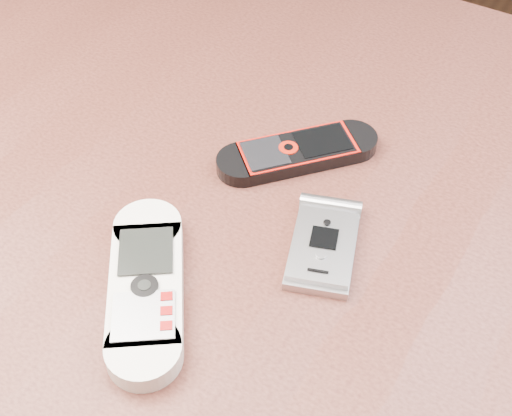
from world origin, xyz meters
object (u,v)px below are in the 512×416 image
object	(u,v)px
table	(251,291)
nokia_white	(146,286)
motorola_razr	(323,246)
nokia_black_red	(298,152)

from	to	relation	value
table	nokia_white	distance (m)	0.16
table	nokia_white	xyz separation A→B (m)	(-0.02, -0.11, 0.11)
motorola_razr	nokia_white	bearing A→B (deg)	-151.36
table	motorola_razr	size ratio (longest dim) A/B	12.47
table	nokia_black_red	xyz separation A→B (m)	(0.00, 0.08, 0.11)
motorola_razr	nokia_black_red	bearing A→B (deg)	109.96
table	motorola_razr	distance (m)	0.13
nokia_white	motorola_razr	xyz separation A→B (m)	(0.09, 0.10, -0.00)
table	nokia_white	bearing A→B (deg)	-102.99
table	nokia_black_red	bearing A→B (deg)	89.10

